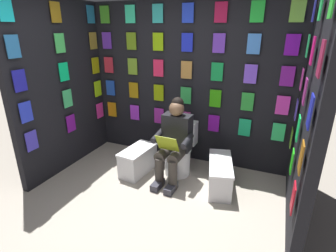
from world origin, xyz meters
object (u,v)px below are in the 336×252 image
(person_reading, at_px, (174,140))
(comic_longbox_near, at_px, (138,160))
(toilet, at_px, (180,152))
(comic_longbox_far, at_px, (220,174))

(person_reading, height_order, comic_longbox_near, person_reading)
(toilet, distance_m, comic_longbox_far, 0.70)
(person_reading, relative_size, comic_longbox_far, 1.42)
(toilet, distance_m, comic_longbox_near, 0.64)
(toilet, height_order, comic_longbox_near, toilet)
(comic_longbox_far, bearing_deg, comic_longbox_near, -10.31)
(person_reading, distance_m, comic_longbox_far, 0.78)
(toilet, relative_size, person_reading, 0.65)
(comic_longbox_near, xyz_separation_m, comic_longbox_far, (-1.23, -0.08, -0.00))
(person_reading, xyz_separation_m, comic_longbox_far, (-0.67, -0.03, -0.40))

